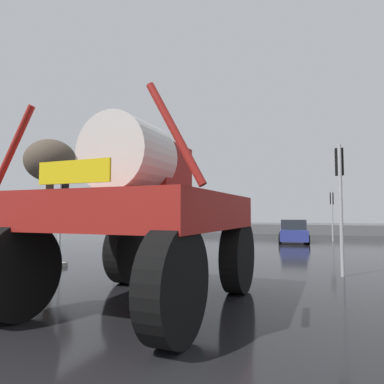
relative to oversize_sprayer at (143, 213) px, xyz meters
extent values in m
plane|color=black|center=(-0.46, 11.59, -1.92)|extent=(120.00, 120.00, 0.00)
cylinder|color=black|center=(-1.47, 1.92, -1.05)|extent=(0.50, 1.76, 1.74)
cylinder|color=black|center=(1.63, 1.79, -1.05)|extent=(0.50, 1.76, 1.74)
cylinder|color=black|center=(-1.62, -1.68, -1.05)|extent=(0.50, 1.76, 1.74)
cylinder|color=black|center=(1.48, -1.81, -1.05)|extent=(0.50, 1.76, 1.74)
cube|color=maroon|center=(0.00, 0.06, 0.02)|extent=(3.78, 4.44, 0.71)
cube|color=maroon|center=(0.02, 0.50, 0.94)|extent=(1.31, 1.41, 1.13)
cylinder|color=silver|center=(-0.02, -0.57, 1.12)|extent=(1.55, 1.40, 1.50)
cylinder|color=maroon|center=(-1.70, -1.81, 1.13)|extent=(1.01, 0.16, 1.57)
cylinder|color=maroon|center=(1.54, -1.94, 1.14)|extent=(0.96, 0.16, 1.59)
cube|color=yellow|center=(-0.09, -2.12, 0.62)|extent=(1.37, 0.10, 0.36)
cube|color=navy|center=(1.97, 17.42, -1.39)|extent=(2.05, 4.23, 0.70)
cube|color=#23282D|center=(1.99, 17.27, -0.72)|extent=(1.74, 2.23, 0.64)
cylinder|color=black|center=(1.01, 18.69, -1.62)|extent=(0.23, 0.61, 0.60)
cylinder|color=black|center=(2.70, 18.83, -1.62)|extent=(0.23, 0.61, 0.60)
cylinder|color=black|center=(1.24, 16.00, -1.62)|extent=(0.23, 0.61, 0.60)
cylinder|color=black|center=(2.94, 16.14, -1.62)|extent=(0.23, 0.61, 0.60)
cylinder|color=#A8AAAF|center=(-6.46, 4.94, -0.25)|extent=(0.11, 0.11, 3.34)
cube|color=black|center=(-6.46, 5.15, 0.91)|extent=(0.24, 0.32, 0.84)
sphere|color=red|center=(-6.46, 5.34, 1.18)|extent=(0.17, 0.17, 0.17)
sphere|color=#3C2403|center=(-6.46, 5.34, 0.91)|extent=(0.17, 0.17, 0.17)
sphere|color=black|center=(-6.46, 5.34, 0.64)|extent=(0.17, 0.17, 0.17)
cylinder|color=#A8AAAF|center=(4.15, 4.94, 0.10)|extent=(0.11, 0.11, 4.04)
cube|color=black|center=(4.15, 5.15, 1.60)|extent=(0.24, 0.32, 0.84)
sphere|color=red|center=(4.15, 5.34, 1.87)|extent=(0.17, 0.17, 0.17)
sphere|color=#3C2403|center=(4.15, 5.34, 1.60)|extent=(0.17, 0.17, 0.17)
sphere|color=black|center=(4.15, 5.34, 1.33)|extent=(0.17, 0.17, 0.17)
cylinder|color=#A8AAAF|center=(4.50, 19.57, -0.16)|extent=(0.11, 0.11, 3.51)
cube|color=black|center=(4.50, 19.78, 1.08)|extent=(0.24, 0.32, 0.84)
sphere|color=red|center=(4.50, 19.97, 1.35)|extent=(0.17, 0.17, 0.17)
sphere|color=#3C2403|center=(4.50, 19.97, 1.08)|extent=(0.17, 0.17, 0.17)
sphere|color=black|center=(4.50, 19.97, 0.81)|extent=(0.17, 0.17, 0.17)
cylinder|color=#A8AAAF|center=(-9.96, 14.49, 1.74)|extent=(0.18, 0.18, 7.32)
cylinder|color=#A8AAAF|center=(-9.24, 14.49, 5.26)|extent=(1.44, 0.10, 0.10)
cube|color=silver|center=(-8.52, 14.49, 5.16)|extent=(0.50, 0.24, 0.16)
cylinder|color=#473828|center=(-10.99, 9.28, 0.07)|extent=(0.43, 0.43, 3.96)
ellipsoid|color=brown|center=(-10.99, 9.28, 3.06)|extent=(2.90, 2.90, 2.46)
cube|color=#59595B|center=(-0.46, 26.74, -1.47)|extent=(31.98, 0.24, 0.90)
camera|label=1|loc=(3.43, -6.45, -0.03)|focal=32.08mm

